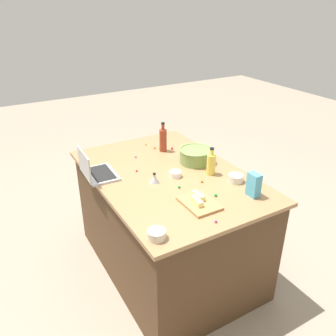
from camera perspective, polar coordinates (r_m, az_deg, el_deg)
ground_plane at (r=3.20m, az=-0.00°, el=-15.41°), size 12.00×12.00×0.00m
island_counter at (r=2.92m, az=-0.00°, el=-8.79°), size 1.60×1.09×0.90m
laptop at (r=2.68m, az=-11.86°, el=-0.49°), size 0.32×0.24×0.22m
mixing_bowl_large at (r=2.86m, az=4.58°, el=2.08°), size 0.27×0.27×0.12m
bottle_oil at (r=2.67m, az=7.09°, el=0.72°), size 0.07×0.07×0.22m
bottle_soy at (r=3.05m, az=-0.82°, el=4.67°), size 0.07×0.07×0.26m
cutting_board at (r=2.31m, az=5.16°, el=-5.81°), size 0.27×0.20×0.02m
butter_stick_left at (r=2.34m, az=5.00°, el=-4.57°), size 0.11×0.04×0.04m
butter_stick_right at (r=2.28m, az=4.81°, el=-5.46°), size 0.11×0.05×0.04m
ramekin_small at (r=2.61m, az=11.08°, el=-1.67°), size 0.11×0.11×0.05m
ramekin_medium at (r=2.00m, az=-1.87°, el=-10.86°), size 0.11×0.11×0.05m
ramekin_wide at (r=2.64m, az=1.22°, el=-0.99°), size 0.09×0.09×0.04m
kitchen_timer at (r=2.55m, az=-2.24°, el=-1.68°), size 0.07×0.07×0.08m
candy_bag at (r=2.43m, az=13.90°, el=-2.68°), size 0.09×0.06×0.17m
candy_0 at (r=3.22m, az=-3.65°, el=3.90°), size 0.01×0.01×0.01m
candy_1 at (r=2.57m, az=5.61°, el=-2.18°), size 0.02×0.02×0.02m
candy_2 at (r=3.13m, az=-2.21°, el=3.33°), size 0.02×0.02×0.02m
candy_3 at (r=2.97m, az=-5.31°, el=1.84°), size 0.01×0.01×0.01m
candy_4 at (r=2.15m, az=7.86°, el=-8.68°), size 0.02×0.02×0.02m
candy_5 at (r=2.41m, az=7.84°, el=-4.41°), size 0.02×0.02×0.02m
candy_6 at (r=3.12m, az=0.67°, el=3.28°), size 0.02×0.02×0.02m
candy_7 at (r=2.49m, az=1.83°, el=-3.11°), size 0.02×0.02×0.02m
candy_8 at (r=2.73m, az=-5.18°, el=-0.47°), size 0.02×0.02×0.02m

